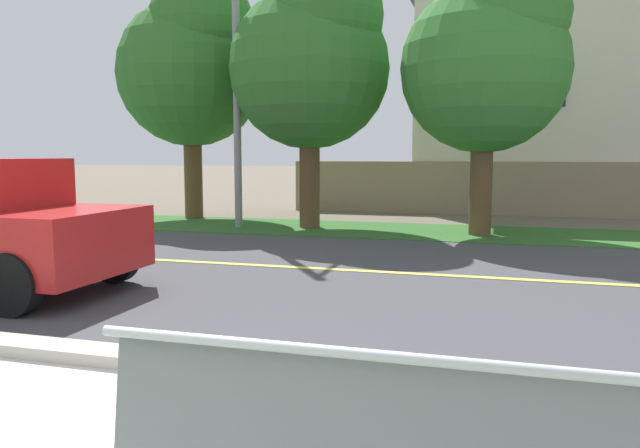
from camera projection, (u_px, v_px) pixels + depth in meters
ground_plane at (381, 254)px, 9.78m from camera, size 140.00×140.00×0.00m
curb_edge at (235, 370)px, 4.38m from camera, size 44.00×0.30×0.11m
street_asphalt at (360, 271)px, 8.34m from camera, size 52.00×8.00×0.01m
road_centre_line at (360, 271)px, 8.34m from camera, size 48.00×0.14×0.01m
far_verge_grass at (408, 231)px, 12.70m from camera, size 48.00×2.80×0.02m
streetlamp at (239, 25)px, 13.02m from camera, size 0.24×2.10×7.64m
shade_tree_far_left at (194, 62)px, 14.82m from camera, size 3.57×3.57×5.88m
shade_tree_left at (313, 56)px, 12.81m from camera, size 3.40×3.40×5.61m
shade_tree_centre at (490, 56)px, 11.61m from camera, size 3.22×3.22×5.32m
garden_wall at (537, 189)px, 15.80m from camera, size 13.00×0.36×1.40m
house_across_street at (634, 89)px, 17.78m from camera, size 12.88×6.91×6.85m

